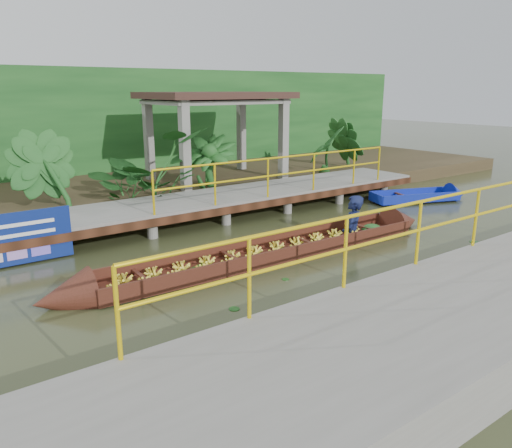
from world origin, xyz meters
TOP-DOWN VIEW (x-y plane):
  - ground at (0.00, 0.00)m, footprint 80.00×80.00m
  - land_strip at (0.00, 7.50)m, footprint 30.00×8.00m
  - far_dock at (0.02, 3.43)m, footprint 16.00×2.06m
  - near_dock at (1.00, -4.20)m, footprint 18.00×2.40m
  - pavilion at (3.00, 6.30)m, footprint 4.40×3.00m
  - foliage_backdrop at (0.00, 10.00)m, footprint 30.00×0.80m
  - vendor_boat at (0.77, -0.03)m, footprint 9.00×1.16m
  - moored_blue_boat at (7.69, 1.26)m, footprint 3.16×1.78m
  - tropical_plants at (1.75, 5.30)m, footprint 14.24×1.24m

SIDE VIEW (x-z plane):
  - ground at x=0.00m, z-range 0.00..0.00m
  - moored_blue_boat at x=7.69m, z-range -0.24..0.50m
  - land_strip at x=0.00m, z-range 0.00..0.45m
  - vendor_boat at x=0.77m, z-range -0.83..1.43m
  - near_dock at x=1.00m, z-range -0.56..1.16m
  - far_dock at x=0.02m, z-range -0.35..1.30m
  - tropical_plants at x=1.75m, z-range 0.45..2.00m
  - foliage_backdrop at x=0.00m, z-range 0.00..4.00m
  - pavilion at x=3.00m, z-range 1.32..4.32m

